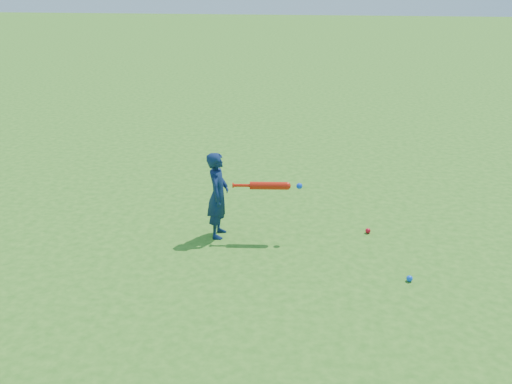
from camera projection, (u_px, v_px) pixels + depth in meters
ground at (197, 249)px, 7.30m from camera, size 80.00×80.00×0.00m
child at (218, 195)px, 7.48m from camera, size 0.29×0.43×1.16m
ground_ball_red at (368, 231)px, 7.74m from camera, size 0.07×0.07×0.07m
ground_ball_blue at (409, 279)px, 6.54m from camera, size 0.07×0.07×0.07m
bat_swing at (272, 186)px, 7.35m from camera, size 0.90×0.15×0.10m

